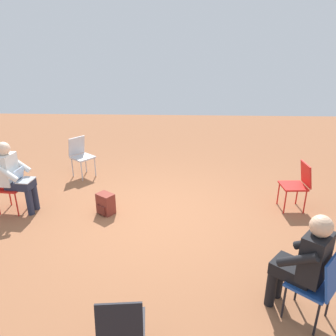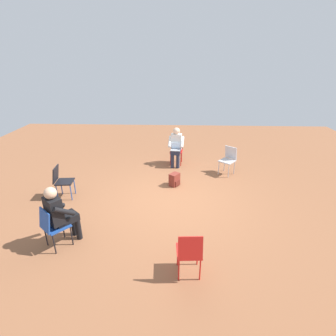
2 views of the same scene
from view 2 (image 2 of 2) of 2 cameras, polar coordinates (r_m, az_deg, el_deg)
name	(u,v)px [view 2 (image 2 of 2)]	position (r m, az deg, el deg)	size (l,w,h in m)	color
ground_plane	(171,200)	(6.63, 0.55, -7.04)	(15.57, 15.57, 0.00)	brown
chair_northeast	(229,158)	(8.11, 13.04, 2.04)	(0.58, 0.58, 0.85)	#B7B7BC
chair_southwest	(52,225)	(5.34, -23.85, -11.29)	(0.58, 0.59, 0.85)	#1E4799
chair_north	(177,149)	(8.73, 1.87, 4.17)	(0.43, 0.47, 0.85)	red
chair_south	(189,251)	(4.36, 4.69, -17.65)	(0.42, 0.46, 0.85)	red
chair_west	(61,180)	(7.07, -22.19, -2.36)	(0.47, 0.44, 0.85)	black
person_with_laptop	(176,145)	(8.50, 1.77, 5.05)	(0.52, 0.55, 1.24)	#23283D
person_in_black	(59,212)	(5.28, -22.56, -8.87)	(0.63, 0.63, 1.24)	black
backpack_near_laptop_user	(174,180)	(7.29, 1.41, -2.68)	(0.33, 0.34, 0.36)	maroon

